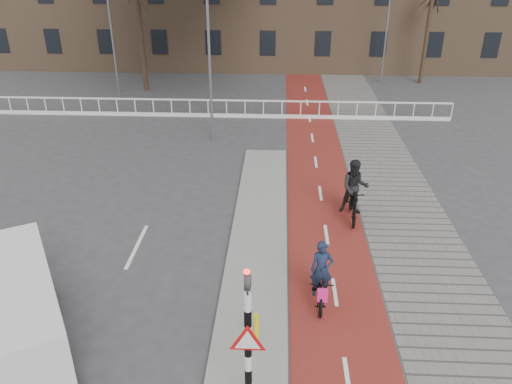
{
  "coord_description": "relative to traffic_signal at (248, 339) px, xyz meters",
  "views": [
    {
      "loc": [
        -0.1,
        -9.01,
        8.54
      ],
      "look_at": [
        -0.8,
        5.0,
        1.5
      ],
      "focal_mm": 35.0,
      "sensor_mm": 36.0,
      "label": 1
    }
  ],
  "objects": [
    {
      "name": "ground",
      "position": [
        0.6,
        2.02,
        -1.99
      ],
      "size": [
        120.0,
        120.0,
        0.0
      ],
      "primitive_type": "plane",
      "color": "#38383A",
      "rests_on": "ground"
    },
    {
      "name": "tree_right",
      "position": [
        9.94,
        27.08,
        1.11
      ],
      "size": [
        0.26,
        0.26,
        6.2
      ],
      "primitive_type": "cylinder",
      "color": "black",
      "rests_on": "ground"
    },
    {
      "name": "bike_lane",
      "position": [
        2.1,
        12.02,
        -1.98
      ],
      "size": [
        2.5,
        60.0,
        0.01
      ],
      "primitive_type": "cube",
      "color": "maroon",
      "rests_on": "ground"
    },
    {
      "name": "sidewalk",
      "position": [
        4.9,
        12.02,
        -1.98
      ],
      "size": [
        3.0,
        60.0,
        0.01
      ],
      "primitive_type": "cube",
      "color": "slate",
      "rests_on": "ground"
    },
    {
      "name": "tree_mid",
      "position": [
        -8.15,
        24.38,
        1.5
      ],
      "size": [
        0.3,
        0.3,
        6.97
      ],
      "primitive_type": "cylinder",
      "color": "black",
      "rests_on": "ground"
    },
    {
      "name": "cyclist_far",
      "position": [
        3.05,
        8.12,
        -1.09
      ],
      "size": [
        0.97,
        2.06,
        2.16
      ],
      "rotation": [
        0.0,
        0.0,
        -0.05
      ],
      "color": "black",
      "rests_on": "bike_lane"
    },
    {
      "name": "streetlight_left",
      "position": [
        -9.46,
        22.8,
        2.15
      ],
      "size": [
        0.12,
        0.12,
        8.28
      ],
      "primitive_type": "cylinder",
      "color": "slate",
      "rests_on": "ground"
    },
    {
      "name": "bollard",
      "position": [
        0.06,
        1.91,
        -1.46
      ],
      "size": [
        0.12,
        0.12,
        0.81
      ],
      "primitive_type": "cylinder",
      "color": "yellow",
      "rests_on": "curb_island"
    },
    {
      "name": "van",
      "position": [
        -5.38,
        1.42,
        -0.92
      ],
      "size": [
        4.04,
        5.02,
        2.03
      ],
      "rotation": [
        0.0,
        0.0,
        0.54
      ],
      "color": "silver",
      "rests_on": "ground"
    },
    {
      "name": "cyclist_near",
      "position": [
        1.65,
        3.6,
        -1.37
      ],
      "size": [
        0.63,
        1.74,
        1.83
      ],
      "rotation": [
        0.0,
        0.0,
        -0.02
      ],
      "color": "black",
      "rests_on": "bike_lane"
    },
    {
      "name": "traffic_signal",
      "position": [
        0.0,
        0.0,
        0.0
      ],
      "size": [
        0.8,
        0.8,
        3.68
      ],
      "color": "black",
      "rests_on": "curb_island"
    },
    {
      "name": "streetlight_right",
      "position": [
        7.28,
        26.92,
        2.0
      ],
      "size": [
        0.12,
        0.12,
        7.99
      ],
      "primitive_type": "cylinder",
      "color": "slate",
      "rests_on": "ground"
    },
    {
      "name": "railing",
      "position": [
        -4.4,
        19.02,
        -1.68
      ],
      "size": [
        28.0,
        0.1,
        0.99
      ],
      "color": "silver",
      "rests_on": "ground"
    },
    {
      "name": "curb_island",
      "position": [
        -0.1,
        6.02,
        -1.93
      ],
      "size": [
        1.8,
        16.0,
        0.12
      ],
      "primitive_type": "cube",
      "color": "gray",
      "rests_on": "ground"
    },
    {
      "name": "streetlight_near",
      "position": [
        -2.68,
        15.3,
        2.08
      ],
      "size": [
        0.12,
        0.12,
        8.13
      ],
      "primitive_type": "cylinder",
      "color": "slate",
      "rests_on": "ground"
    }
  ]
}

